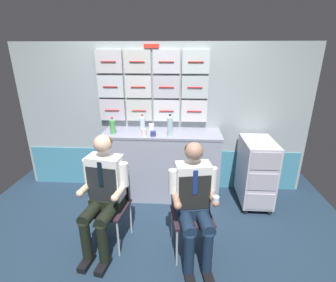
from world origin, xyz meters
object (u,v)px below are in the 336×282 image
crew_member_right (194,200)px  water_bottle_clear (113,126)px  folding_chair_left (111,196)px  crew_member_left (103,190)px  folding_chair_right (190,203)px  espresso_cup_small (153,133)px  service_trolley (256,171)px

crew_member_right → water_bottle_clear: (-1.06, 1.08, 0.40)m
folding_chair_left → crew_member_left: (-0.03, -0.16, 0.17)m
folding_chair_left → water_bottle_clear: size_ratio=3.83×
crew_member_left → folding_chair_right: bearing=4.7°
folding_chair_left → crew_member_left: crew_member_left is taller
folding_chair_left → espresso_cup_small: bearing=62.9°
folding_chair_left → folding_chair_right: 0.87m
folding_chair_right → water_bottle_clear: bearing=138.5°
folding_chair_left → water_bottle_clear: (-0.17, 0.83, 0.55)m
folding_chair_left → crew_member_right: (0.90, -0.25, 0.15)m
service_trolley → crew_member_left: (-1.80, -0.95, 0.20)m
water_bottle_clear → espresso_cup_small: water_bottle_clear is taller
folding_chair_right → crew_member_right: crew_member_right is taller
service_trolley → folding_chair_left: bearing=-156.1°
service_trolley → crew_member_right: crew_member_right is taller
crew_member_left → folding_chair_right: crew_member_left is taller
crew_member_left → crew_member_right: crew_member_left is taller
crew_member_right → espresso_cup_small: size_ratio=16.80×
crew_member_right → espresso_cup_small: (-0.51, 1.00, 0.34)m
crew_member_left → service_trolley: bearing=27.7°
service_trolley → folding_chair_left: (-1.78, -0.79, 0.03)m
service_trolley → crew_member_left: 2.05m
service_trolley → espresso_cup_small: espresso_cup_small is taller
service_trolley → water_bottle_clear: water_bottle_clear is taller
folding_chair_right → crew_member_right: 0.22m
service_trolley → crew_member_right: 1.37m
espresso_cup_small → water_bottle_clear: bearing=172.1°
folding_chair_right → espresso_cup_small: espresso_cup_small is taller
service_trolley → water_bottle_clear: (-1.95, 0.04, 0.59)m
folding_chair_left → crew_member_right: size_ratio=0.69×
crew_member_left → folding_chair_right: size_ratio=1.48×
crew_member_left → crew_member_right: bearing=-5.5°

